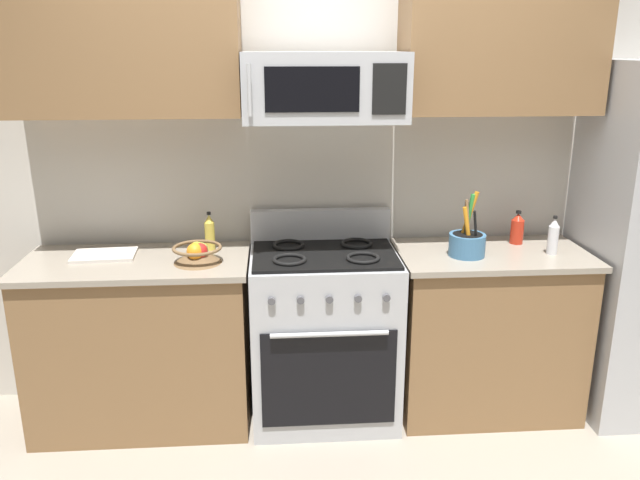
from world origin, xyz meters
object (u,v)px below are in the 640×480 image
Objects in this scene: bottle_hot_sauce at (517,229)px; cutting_board at (104,255)px; utensil_crock at (467,243)px; bottle_vinegar at (553,237)px; microwave at (324,87)px; fruit_basket at (198,253)px; range_oven at (324,333)px; bottle_oil at (210,232)px.

cutting_board is at bearing -178.11° from bottle_hot_sauce.
bottle_hot_sauce is (0.33, 0.19, 0.01)m from utensil_crock.
utensil_crock is 1.64× the size of bottle_vinegar.
utensil_crock is at bearing -6.05° from microwave.
microwave is at bearing 8.50° from fruit_basket.
fruit_basket is (-1.36, -0.02, -0.02)m from utensil_crock.
utensil_crock is 1.83× the size of bottle_hot_sauce.
microwave reaches higher than utensil_crock.
microwave reaches higher than range_oven.
cutting_board is at bearing 176.32° from utensil_crock.
cutting_board is at bearing 176.60° from range_oven.
bottle_vinegar is at bearing -3.97° from microwave.
microwave is 3.82× the size of bottle_oil.
bottle_vinegar is at bearing -6.66° from bottle_oil.
range_oven reaches higher than cutting_board.
bottle_vinegar is 1.78m from bottle_oil.
microwave is 0.96m from bottle_oil.
utensil_crock is 1.36× the size of fruit_basket.
range_oven is 1.28m from microwave.
utensil_crock is 1.34m from bottle_oil.
bottle_vinegar is at bearing 0.42° from fruit_basket.
bottle_oil is at bearing 179.62° from bottle_hot_sauce.
utensil_crock is at bearing -3.68° from cutting_board.
cutting_board is at bearing 164.41° from fruit_basket.
bottle_vinegar is (2.30, -0.12, 0.08)m from cutting_board.
range_oven reaches higher than fruit_basket.
bottle_oil reaches higher than bottle_hot_sauce.
bottle_hot_sauce is at bearing 7.45° from range_oven.
bottle_hot_sauce is at bearing -0.38° from bottle_oil.
microwave is 1.40m from cutting_board.
microwave reaches higher than bottle_vinegar.
bottle_oil is (-1.77, 0.21, 0.00)m from bottle_vinegar.
range_oven is 3.50× the size of cutting_board.
bottle_oil reaches higher than range_oven.
bottle_hot_sauce is (1.06, 0.14, 0.52)m from range_oven.
cutting_board is at bearing -171.10° from bottle_oil.
bottle_hot_sauce is (2.19, 0.07, 0.07)m from cutting_board.
bottle_vinegar is (1.18, -0.08, -0.75)m from microwave.
range_oven is 5.36× the size of bottle_vinegar.
cutting_board is at bearing 176.93° from bottle_vinegar.
range_oven is at bearing -89.98° from microwave.
bottle_vinegar is at bearing -0.57° from utensil_crock.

